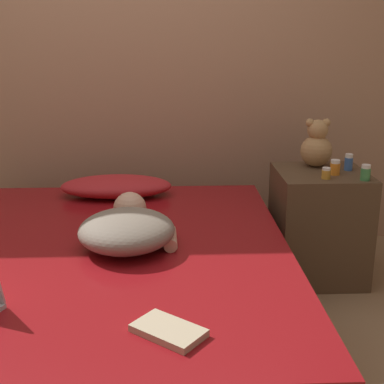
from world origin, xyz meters
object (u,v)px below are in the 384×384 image
at_px(pillow, 116,186).
at_px(bottle_green, 366,173).
at_px(bottle_orange, 335,167).
at_px(bottle_blue, 349,162).
at_px(bottle_amber, 326,173).
at_px(person_lying, 128,228).
at_px(teddy_bear, 317,146).
at_px(book, 169,331).

distance_m(pillow, bottle_green, 1.38).
bearing_deg(bottle_orange, bottle_blue, 41.69).
xyz_separation_m(bottle_amber, bottle_green, (0.20, -0.04, 0.01)).
distance_m(person_lying, teddy_bear, 1.29).
relative_size(bottle_green, bottle_orange, 1.01).
bearing_deg(person_lying, book, -77.80).
bearing_deg(bottle_orange, pillow, 170.75).
height_order(bottle_amber, bottle_green, bottle_green).
bearing_deg(bottle_green, bottle_amber, 168.80).
height_order(pillow, book, pillow).
relative_size(teddy_bear, bottle_amber, 4.57).
bearing_deg(teddy_bear, bottle_blue, -32.10).
bearing_deg(person_lying, teddy_bear, 34.08).
xyz_separation_m(person_lying, teddy_bear, (1.04, 0.73, 0.21)).
bearing_deg(teddy_bear, book, -119.95).
bearing_deg(bottle_amber, bottle_orange, 48.50).
distance_m(person_lying, bottle_green, 1.29).
height_order(pillow, person_lying, person_lying).
bearing_deg(bottle_blue, book, -126.25).
height_order(pillow, teddy_bear, teddy_bear).
xyz_separation_m(pillow, person_lying, (0.12, -0.74, 0.02)).
xyz_separation_m(bottle_green, book, (-1.04, -1.18, -0.20)).
distance_m(pillow, person_lying, 0.75).
relative_size(bottle_amber, book, 0.24).
bearing_deg(bottle_blue, pillow, 175.51).
relative_size(teddy_bear, bottle_blue, 2.97).
height_order(bottle_blue, bottle_orange, bottle_blue).
xyz_separation_m(bottle_blue, bottle_amber, (-0.18, -0.17, -0.02)).
bearing_deg(book, bottle_green, 48.52).
distance_m(pillow, book, 1.52).
distance_m(bottle_amber, bottle_green, 0.20).
height_order(bottle_green, book, bottle_green).
xyz_separation_m(pillow, bottle_orange, (1.21, -0.20, 0.15)).
distance_m(bottle_amber, book, 1.49).
height_order(teddy_bear, bottle_orange, teddy_bear).
relative_size(person_lying, book, 2.37).
bearing_deg(person_lying, bottle_blue, 26.68).
xyz_separation_m(bottle_blue, bottle_green, (0.02, -0.21, -0.00)).
distance_m(person_lying, bottle_blue, 1.36).
relative_size(teddy_bear, bottle_orange, 3.34).
xyz_separation_m(pillow, book, (0.30, -1.49, -0.05)).
bearing_deg(bottle_green, pillow, 166.66).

